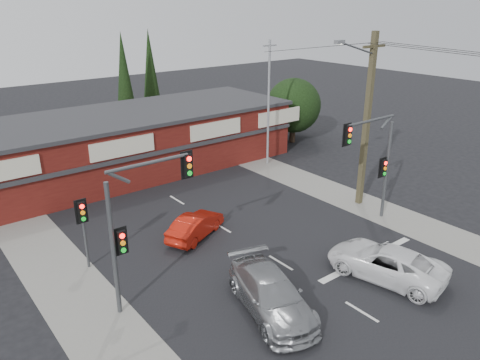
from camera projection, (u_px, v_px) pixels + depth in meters
ground at (292, 270)px, 21.33m from camera, size 120.00×120.00×0.00m
road_strip at (227, 230)px, 25.00m from camera, size 14.00×70.00×0.01m
verge_left at (69, 286)px, 20.10m from camera, size 3.00×70.00×0.02m
verge_right at (333, 193)px, 29.89m from camera, size 3.00×70.00×0.02m
stop_line at (367, 259)px, 22.24m from camera, size 6.50×0.35×0.01m
white_suv at (386, 262)px, 20.57m from camera, size 3.48×5.60×1.44m
silver_suv at (271, 294)px, 18.26m from camera, size 3.56×5.64×1.52m
red_sedan at (195, 226)px, 24.16m from camera, size 3.97×2.80×1.24m
lane_dashes at (249, 244)px, 23.62m from camera, size 0.12×43.85×0.01m
shop_building at (112, 145)px, 32.46m from camera, size 27.30×8.40×4.22m
tree_cluster at (291, 108)px, 40.09m from camera, size 5.90×5.10×5.50m
conifer_near at (124, 78)px, 39.00m from camera, size 1.80×1.80×9.25m
conifer_far at (150, 71)px, 42.49m from camera, size 1.80×1.80×9.25m
traffic_mast_left at (137, 214)px, 17.68m from camera, size 3.77×0.27×5.97m
traffic_mast_right at (376, 154)px, 24.60m from camera, size 3.96×0.27×5.97m
pedestal_signal at (83, 220)px, 20.72m from camera, size 0.55×0.27×3.38m
utility_pole at (366, 116)px, 26.41m from camera, size 4.38×0.59×10.00m
steel_pole at (269, 102)px, 33.64m from camera, size 1.20×0.16×9.00m
power_lines at (473, 59)px, 21.16m from camera, size 2.01×29.00×1.22m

